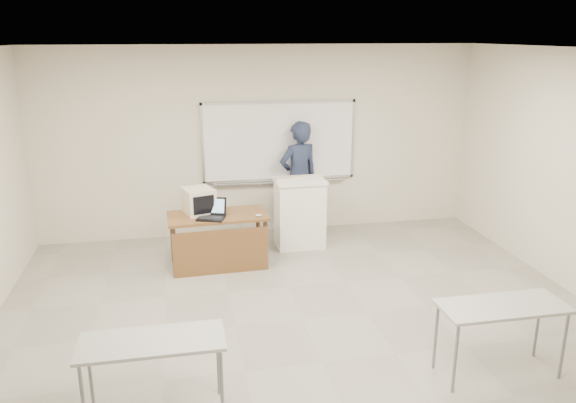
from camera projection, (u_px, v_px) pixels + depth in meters
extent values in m
cube|color=gray|center=(322.00, 363.00, 5.62)|extent=(7.00, 8.00, 0.01)
cube|color=white|center=(279.00, 141.00, 8.96)|extent=(2.40, 0.03, 1.20)
cube|color=#B7BABC|center=(279.00, 102.00, 8.78)|extent=(2.48, 0.04, 0.04)
cube|color=#B7BABC|center=(280.00, 179.00, 9.14)|extent=(2.48, 0.04, 0.04)
cube|color=#B7BABC|center=(202.00, 144.00, 8.73)|extent=(0.04, 0.04, 1.28)
cube|color=#B7BABC|center=(353.00, 139.00, 9.19)|extent=(0.04, 0.04, 1.28)
cube|color=#B7BABC|center=(280.00, 182.00, 9.11)|extent=(2.16, 0.07, 0.02)
cube|color=#A2A19D|center=(152.00, 342.00, 4.64)|extent=(1.20, 0.50, 0.03)
cylinder|color=slate|center=(83.00, 402.00, 4.45)|extent=(0.03, 0.03, 0.70)
cylinder|color=slate|center=(222.00, 386.00, 4.66)|extent=(0.03, 0.03, 0.70)
cylinder|color=slate|center=(90.00, 374.00, 4.83)|extent=(0.03, 0.03, 0.70)
cylinder|color=slate|center=(218.00, 360.00, 5.03)|extent=(0.03, 0.03, 0.70)
cube|color=#A2A19D|center=(503.00, 306.00, 5.24)|extent=(1.20, 0.50, 0.03)
cylinder|color=slate|center=(455.00, 359.00, 5.05)|extent=(0.03, 0.03, 0.70)
cylinder|color=slate|center=(564.00, 346.00, 5.26)|extent=(0.03, 0.03, 0.70)
cylinder|color=slate|center=(436.00, 336.00, 5.43)|extent=(0.03, 0.03, 0.70)
cylinder|color=slate|center=(538.00, 325.00, 5.63)|extent=(0.03, 0.03, 0.70)
cube|color=brown|center=(217.00, 216.00, 7.77)|extent=(1.36, 0.68, 0.04)
cube|color=brown|center=(220.00, 252.00, 7.59)|extent=(1.29, 0.03, 0.63)
cylinder|color=#3C2619|center=(174.00, 252.00, 7.50)|extent=(0.06, 0.06, 0.71)
cylinder|color=#3C2619|center=(265.00, 245.00, 7.73)|extent=(0.06, 0.06, 0.71)
cylinder|color=#3C2619|center=(173.00, 237.00, 8.03)|extent=(0.06, 0.06, 0.71)
cylinder|color=#3C2619|center=(259.00, 232.00, 8.26)|extent=(0.06, 0.06, 0.71)
cube|color=white|center=(300.00, 214.00, 8.56)|extent=(0.71, 0.51, 1.02)
cube|color=white|center=(300.00, 181.00, 8.41)|extent=(0.75, 0.55, 0.04)
cube|color=beige|center=(198.00, 200.00, 7.81)|extent=(0.37, 0.39, 0.35)
cube|color=beige|center=(199.00, 205.00, 7.61)|extent=(0.39, 0.04, 0.37)
cube|color=black|center=(199.00, 205.00, 7.59)|extent=(0.30, 0.01, 0.25)
cube|color=black|center=(211.00, 218.00, 7.57)|extent=(0.35, 0.26, 0.02)
cube|color=black|center=(211.00, 218.00, 7.56)|extent=(0.29, 0.15, 0.01)
cube|color=black|center=(210.00, 206.00, 7.69)|extent=(0.35, 0.07, 0.24)
cube|color=#7BA3C4|center=(210.00, 206.00, 7.68)|extent=(0.30, 0.05, 0.19)
ellipsoid|color=#AFB4B8|center=(259.00, 215.00, 7.68)|extent=(0.10, 0.08, 0.04)
cube|color=beige|center=(289.00, 178.00, 8.44)|extent=(0.46, 0.22, 0.02)
imported|color=black|center=(299.00, 178.00, 9.05)|extent=(0.77, 0.62, 1.84)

